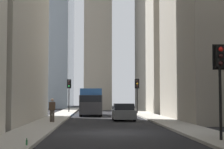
{
  "coord_description": "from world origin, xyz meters",
  "views": [
    {
      "loc": [
        -20.64,
        1.11,
        1.93
      ],
      "look_at": [
        8.03,
        -0.29,
        3.69
      ],
      "focal_mm": 60.02,
      "sensor_mm": 36.0,
      "label": 1
    }
  ],
  "objects_px": {
    "traffic_light_midblock": "(69,88)",
    "delivery_truck": "(91,102)",
    "traffic_light_foreground": "(220,69)",
    "pedestrian": "(52,109)",
    "hatchback_grey": "(124,112)",
    "traffic_light_far_junction": "(137,88)",
    "discarded_bottle": "(27,142)"
  },
  "relations": [
    {
      "from": "delivery_truck",
      "to": "discarded_bottle",
      "type": "xyz_separation_m",
      "value": [
        -25.42,
        2.21,
        -1.21
      ]
    },
    {
      "from": "discarded_bottle",
      "to": "traffic_light_far_junction",
      "type": "bearing_deg",
      "value": -14.71
    },
    {
      "from": "traffic_light_far_junction",
      "to": "discarded_bottle",
      "type": "bearing_deg",
      "value": 165.29
    },
    {
      "from": "delivery_truck",
      "to": "hatchback_grey",
      "type": "relative_size",
      "value": 1.5
    },
    {
      "from": "delivery_truck",
      "to": "traffic_light_far_junction",
      "type": "bearing_deg",
      "value": -59.82
    },
    {
      "from": "hatchback_grey",
      "to": "traffic_light_midblock",
      "type": "distance_m",
      "value": 16.17
    },
    {
      "from": "hatchback_grey",
      "to": "pedestrian",
      "type": "xyz_separation_m",
      "value": [
        -4.04,
        5.52,
        0.41
      ]
    },
    {
      "from": "delivery_truck",
      "to": "traffic_light_midblock",
      "type": "bearing_deg",
      "value": 22.15
    },
    {
      "from": "traffic_light_foreground",
      "to": "traffic_light_midblock",
      "type": "bearing_deg",
      "value": 15.24
    },
    {
      "from": "hatchback_grey",
      "to": "pedestrian",
      "type": "height_order",
      "value": "pedestrian"
    },
    {
      "from": "traffic_light_foreground",
      "to": "traffic_light_far_junction",
      "type": "bearing_deg",
      "value": 0.8
    },
    {
      "from": "traffic_light_far_junction",
      "to": "discarded_bottle",
      "type": "relative_size",
      "value": 14.48
    },
    {
      "from": "delivery_truck",
      "to": "traffic_light_far_junction",
      "type": "distance_m",
      "value": 6.29
    },
    {
      "from": "hatchback_grey",
      "to": "traffic_light_far_junction",
      "type": "xyz_separation_m",
      "value": [
        11.25,
        -2.47,
        2.35
      ]
    },
    {
      "from": "traffic_light_midblock",
      "to": "delivery_truck",
      "type": "bearing_deg",
      "value": -157.85
    },
    {
      "from": "traffic_light_foreground",
      "to": "pedestrian",
      "type": "distance_m",
      "value": 14.65
    },
    {
      "from": "traffic_light_midblock",
      "to": "pedestrian",
      "type": "xyz_separation_m",
      "value": [
        -19.03,
        -0.05,
        -2.02
      ]
    },
    {
      "from": "traffic_light_foreground",
      "to": "traffic_light_far_junction",
      "type": "relative_size",
      "value": 1.04
    },
    {
      "from": "pedestrian",
      "to": "traffic_light_midblock",
      "type": "bearing_deg",
      "value": 0.14
    },
    {
      "from": "traffic_light_midblock",
      "to": "traffic_light_far_junction",
      "type": "height_order",
      "value": "traffic_light_midblock"
    },
    {
      "from": "hatchback_grey",
      "to": "traffic_light_midblock",
      "type": "height_order",
      "value": "traffic_light_midblock"
    },
    {
      "from": "traffic_light_far_junction",
      "to": "traffic_light_midblock",
      "type": "bearing_deg",
      "value": 65.08
    },
    {
      "from": "hatchback_grey",
      "to": "traffic_light_far_junction",
      "type": "distance_m",
      "value": 11.76
    },
    {
      "from": "hatchback_grey",
      "to": "discarded_bottle",
      "type": "relative_size",
      "value": 15.93
    },
    {
      "from": "pedestrian",
      "to": "discarded_bottle",
      "type": "height_order",
      "value": "pedestrian"
    },
    {
      "from": "traffic_light_midblock",
      "to": "pedestrian",
      "type": "bearing_deg",
      "value": -179.86
    },
    {
      "from": "traffic_light_foreground",
      "to": "traffic_light_far_junction",
      "type": "height_order",
      "value": "traffic_light_foreground"
    },
    {
      "from": "traffic_light_midblock",
      "to": "hatchback_grey",
      "type": "bearing_deg",
      "value": -159.62
    },
    {
      "from": "traffic_light_foreground",
      "to": "discarded_bottle",
      "type": "xyz_separation_m",
      "value": [
        -1.34,
        7.86,
        -2.88
      ]
    },
    {
      "from": "traffic_light_foreground",
      "to": "pedestrian",
      "type": "relative_size",
      "value": 2.38
    },
    {
      "from": "pedestrian",
      "to": "delivery_truck",
      "type": "bearing_deg",
      "value": -12.54
    },
    {
      "from": "traffic_light_far_junction",
      "to": "traffic_light_foreground",
      "type": "bearing_deg",
      "value": -179.2
    }
  ]
}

